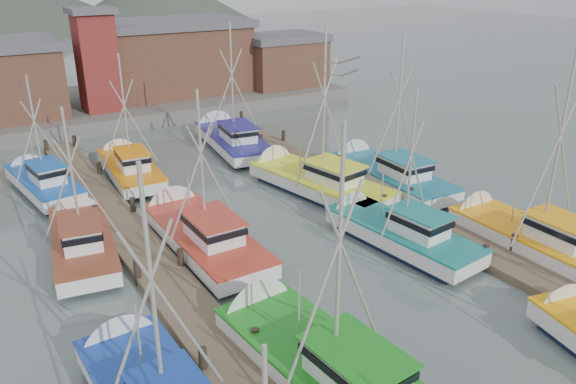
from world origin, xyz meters
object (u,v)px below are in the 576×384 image
boat_4 (319,362)px  boat_12 (129,167)px  lookout_tower (97,59)px  boat_8 (200,233)px

boat_4 → boat_12: size_ratio=1.17×
lookout_tower → boat_4: (-2.72, -37.10, -4.87)m
lookout_tower → boat_8: lookout_tower is taller
boat_4 → boat_12: boat_4 is taller
boat_4 → boat_8: (0.50, 11.09, -0.00)m
boat_8 → boat_12: bearing=89.7°
lookout_tower → boat_12: 15.51m
lookout_tower → boat_4: lookout_tower is taller
lookout_tower → boat_4: 37.52m
boat_4 → boat_12: bearing=84.1°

